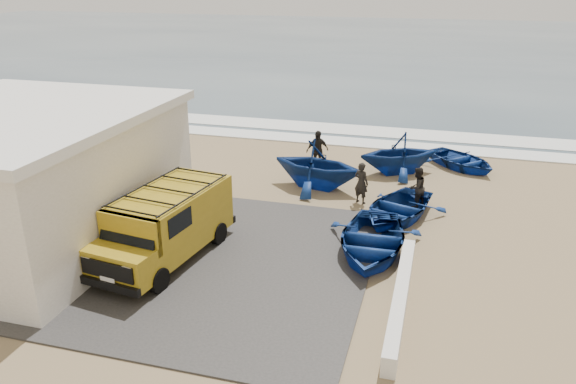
# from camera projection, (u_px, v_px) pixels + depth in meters

# --- Properties ---
(ground) EXTENTS (160.00, 160.00, 0.00)m
(ground) POSITION_uv_depth(u_px,v_px,m) (258.00, 237.00, 18.94)
(ground) COLOR #8E7752
(slab) EXTENTS (12.00, 10.00, 0.05)m
(slab) POSITION_uv_depth(u_px,v_px,m) (177.00, 255.00, 17.64)
(slab) COLOR #3B3836
(slab) RESTS_ON ground
(ocean) EXTENTS (180.00, 88.00, 0.01)m
(ocean) POSITION_uv_depth(u_px,v_px,m) (402.00, 45.00, 69.15)
(ocean) COLOR #385166
(ocean) RESTS_ON ground
(surf_line) EXTENTS (180.00, 1.60, 0.06)m
(surf_line) POSITION_uv_depth(u_px,v_px,m) (330.00, 140.00, 29.69)
(surf_line) COLOR white
(surf_line) RESTS_ON ground
(surf_wash) EXTENTS (180.00, 2.20, 0.04)m
(surf_wash) POSITION_uv_depth(u_px,v_px,m) (339.00, 129.00, 31.93)
(surf_wash) COLOR white
(surf_wash) RESTS_ON ground
(building) EXTENTS (8.40, 9.40, 4.30)m
(building) POSITION_uv_depth(u_px,v_px,m) (18.00, 176.00, 18.24)
(building) COLOR white
(building) RESTS_ON ground
(parapet) EXTENTS (0.35, 6.00, 0.55)m
(parapet) POSITION_uv_depth(u_px,v_px,m) (400.00, 297.00, 14.89)
(parapet) COLOR silver
(parapet) RESTS_ON ground
(van) EXTENTS (2.73, 5.42, 2.22)m
(van) POSITION_uv_depth(u_px,v_px,m) (166.00, 223.00, 17.12)
(van) COLOR #AE8E1A
(van) RESTS_ON ground
(boat_near_left) EXTENTS (3.20, 4.41, 0.90)m
(boat_near_left) POSITION_uv_depth(u_px,v_px,m) (371.00, 240.00, 17.69)
(boat_near_left) COLOR navy
(boat_near_left) RESTS_ON ground
(boat_near_right) EXTENTS (3.97, 4.66, 0.82)m
(boat_near_right) POSITION_uv_depth(u_px,v_px,m) (397.00, 208.00, 20.18)
(boat_near_right) COLOR navy
(boat_near_right) RESTS_ON ground
(boat_mid_left) EXTENTS (4.43, 4.03, 2.02)m
(boat_mid_left) POSITION_uv_depth(u_px,v_px,m) (317.00, 164.00, 22.94)
(boat_mid_left) COLOR navy
(boat_mid_left) RESTS_ON ground
(boat_far_left) EXTENTS (4.53, 4.34, 1.85)m
(boat_far_left) POSITION_uv_depth(u_px,v_px,m) (399.00, 153.00, 24.64)
(boat_far_left) COLOR navy
(boat_far_left) RESTS_ON ground
(boat_far_right) EXTENTS (4.32, 4.31, 0.74)m
(boat_far_right) POSITION_uv_depth(u_px,v_px,m) (461.00, 160.00, 25.49)
(boat_far_right) COLOR navy
(boat_far_right) RESTS_ON ground
(fisherman_front) EXTENTS (0.71, 0.61, 1.64)m
(fisherman_front) POSITION_uv_depth(u_px,v_px,m) (361.00, 183.00, 21.45)
(fisherman_front) COLOR black
(fisherman_front) RESTS_ON ground
(fisherman_middle) EXTENTS (0.94, 0.97, 1.57)m
(fisherman_middle) POSITION_uv_depth(u_px,v_px,m) (417.00, 187.00, 21.11)
(fisherman_middle) COLOR black
(fisherman_middle) RESTS_ON ground
(fisherman_back) EXTENTS (1.12, 1.01, 1.83)m
(fisherman_back) POSITION_uv_depth(u_px,v_px,m) (317.00, 151.00, 25.03)
(fisherman_back) COLOR black
(fisherman_back) RESTS_ON ground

